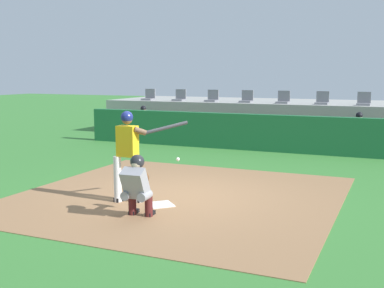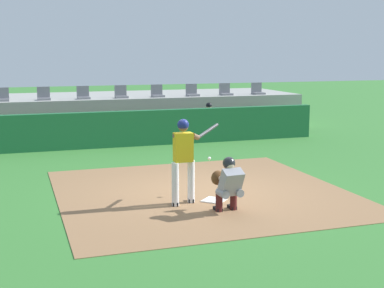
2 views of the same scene
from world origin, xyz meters
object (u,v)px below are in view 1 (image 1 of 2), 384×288
stadium_seat_2 (212,98)px  stadium_seat_3 (247,99)px  dugout_player_1 (358,132)px  stadium_seat_6 (364,102)px  stadium_seat_5 (322,101)px  home_plate (161,204)px  stadium_seat_4 (283,100)px  stadium_seat_0 (149,97)px  batter_at_plate (129,150)px  stadium_seat_1 (180,98)px  dugout_player_0 (142,122)px  catcher_crouched (138,184)px

stadium_seat_2 → stadium_seat_3: bearing=0.0°
dugout_player_1 → stadium_seat_6: bearing=90.5°
stadium_seat_2 → stadium_seat_5: bearing=0.0°
home_plate → stadium_seat_4: size_ratio=0.92×
home_plate → stadium_seat_0: bearing=119.6°
batter_at_plate → dugout_player_1: (3.58, 8.16, -0.36)m
stadium_seat_1 → stadium_seat_5: bearing=0.0°
stadium_seat_1 → stadium_seat_2: (1.44, 0.00, 0.00)m
dugout_player_0 → stadium_seat_5: (6.44, 2.03, 0.86)m
stadium_seat_6 → stadium_seat_5: bearing=180.0°
stadium_seat_4 → stadium_seat_5: bearing=0.0°
catcher_crouched → stadium_seat_3: size_ratio=3.73×
stadium_seat_0 → stadium_seat_5: 7.22m
stadium_seat_1 → stadium_seat_0: bearing=180.0°
stadium_seat_4 → stadium_seat_6: size_ratio=1.00×
dugout_player_0 → stadium_seat_2: bearing=44.0°
stadium_seat_2 → stadium_seat_3: 1.44m
batter_at_plate → stadium_seat_6: 10.81m
stadium_seat_1 → stadium_seat_5: 5.78m
stadium_seat_6 → stadium_seat_4: bearing=180.0°
catcher_crouched → stadium_seat_3: stadium_seat_3 is taller
stadium_seat_0 → stadium_seat_2: same height
dugout_player_0 → stadium_seat_2: 3.05m
dugout_player_1 → home_plate: bearing=-109.6°
stadium_seat_5 → catcher_crouched: bearing=-97.6°
catcher_crouched → stadium_seat_2: (-2.87, 11.02, 0.93)m
batter_at_plate → stadium_seat_3: (-0.77, 10.20, 0.50)m
stadium_seat_0 → stadium_seat_6: 8.67m
dugout_player_1 → stadium_seat_0: bearing=166.8°
home_plate → dugout_player_0: size_ratio=0.34×
stadium_seat_0 → stadium_seat_4: bearing=0.0°
stadium_seat_5 → dugout_player_0: bearing=-162.5°
home_plate → dugout_player_1: size_ratio=0.34×
stadium_seat_5 → stadium_seat_4: bearing=180.0°
stadium_seat_0 → stadium_seat_6: bearing=0.0°
catcher_crouched → home_plate: bearing=88.5°
home_plate → stadium_seat_6: size_ratio=0.92×
dugout_player_1 → stadium_seat_3: stadium_seat_3 is taller
dugout_player_0 → stadium_seat_5: 6.81m
stadium_seat_0 → stadium_seat_1: same height
stadium_seat_2 → dugout_player_1: bearing=-19.3°
home_plate → stadium_seat_0: (-5.78, 10.18, 1.51)m
home_plate → catcher_crouched: (-0.02, -0.84, 0.59)m
dugout_player_0 → dugout_player_1: same height
stadium_seat_3 → catcher_crouched: bearing=-82.6°
home_plate → batter_at_plate: bearing=-178.5°
stadium_seat_4 → dugout_player_1: bearing=-35.0°
batter_at_plate → catcher_crouched: (0.65, -0.82, -0.43)m
stadium_seat_0 → stadium_seat_5: size_ratio=1.00×
dugout_player_0 → dugout_player_1: 7.90m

